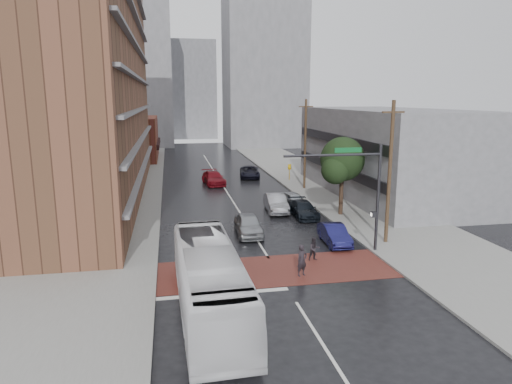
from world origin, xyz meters
TOP-DOWN VIEW (x-y plane):
  - ground at (0.00, 0.00)m, footprint 160.00×160.00m
  - crosswalk at (0.00, 0.50)m, footprint 14.00×5.00m
  - sidewalk_west at (-11.50, 25.00)m, footprint 9.00×90.00m
  - sidewalk_east at (11.50, 25.00)m, footprint 9.00×90.00m
  - apartment_block at (-14.00, 24.00)m, footprint 10.00×44.00m
  - storefront_west at (-12.00, 54.00)m, footprint 8.00×16.00m
  - building_east at (16.50, 20.00)m, footprint 11.00×26.00m
  - distant_tower_west at (-14.00, 78.00)m, footprint 18.00×16.00m
  - distant_tower_east at (14.00, 72.00)m, footprint 16.00×14.00m
  - distant_tower_center at (0.00, 95.00)m, footprint 12.00×10.00m
  - street_tree at (8.52, 12.03)m, footprint 4.20×4.10m
  - signal_mast at (5.85, 2.50)m, footprint 6.50×0.30m
  - utility_pole_near at (8.80, 4.00)m, footprint 1.60×0.26m
  - utility_pole_far at (8.80, 24.00)m, footprint 1.60×0.26m
  - transit_bus at (-4.39, -4.40)m, footprint 3.09×11.93m
  - pedestrian_a at (1.27, -0.65)m, footprint 0.80×0.68m
  - pedestrian_b at (2.78, 1.71)m, footprint 0.76×0.61m
  - car_travel_a at (-0.41, 7.89)m, footprint 2.05×4.77m
  - car_travel_b at (3.27, 14.42)m, footprint 2.01×4.97m
  - car_travel_c at (-1.00, 28.72)m, footprint 2.76×5.55m
  - suv_travel at (4.06, 32.65)m, footprint 3.13×5.57m
  - car_parked_near at (5.20, 4.64)m, footprint 1.66×4.25m
  - car_parked_mid at (5.20, 12.23)m, footprint 1.93×4.70m
  - car_parked_far at (5.34, 16.00)m, footprint 2.34×4.31m

SIDE VIEW (x-z plane):
  - ground at x=0.00m, z-range 0.00..0.00m
  - crosswalk at x=0.00m, z-range 0.00..0.02m
  - sidewalk_west at x=-11.50m, z-range 0.00..0.15m
  - sidewalk_east at x=11.50m, z-range 0.00..0.15m
  - car_parked_mid at x=5.20m, z-range 0.00..1.36m
  - car_parked_near at x=5.20m, z-range 0.00..1.38m
  - car_parked_far at x=5.34m, z-range 0.00..1.39m
  - suv_travel at x=4.06m, z-range 0.00..1.47m
  - pedestrian_b at x=2.78m, z-range 0.00..1.50m
  - car_travel_c at x=-1.00m, z-range 0.00..1.55m
  - car_travel_a at x=-0.41m, z-range 0.00..1.61m
  - car_travel_b at x=3.27m, z-range 0.00..1.61m
  - pedestrian_a at x=1.27m, z-range 0.00..1.87m
  - transit_bus at x=-4.39m, z-range 0.00..3.30m
  - storefront_west at x=-12.00m, z-range 0.00..7.00m
  - building_east at x=16.50m, z-range 0.00..9.00m
  - signal_mast at x=5.85m, z-range 1.13..8.33m
  - street_tree at x=8.52m, z-range 1.28..8.18m
  - utility_pole_near at x=8.80m, z-range 0.14..10.14m
  - utility_pole_far at x=8.80m, z-range 0.14..10.14m
  - distant_tower_center at x=0.00m, z-range 0.00..24.00m
  - apartment_block at x=-14.00m, z-range 0.00..28.00m
  - distant_tower_west at x=-14.00m, z-range 0.00..32.00m
  - distant_tower_east at x=14.00m, z-range 0.00..36.00m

